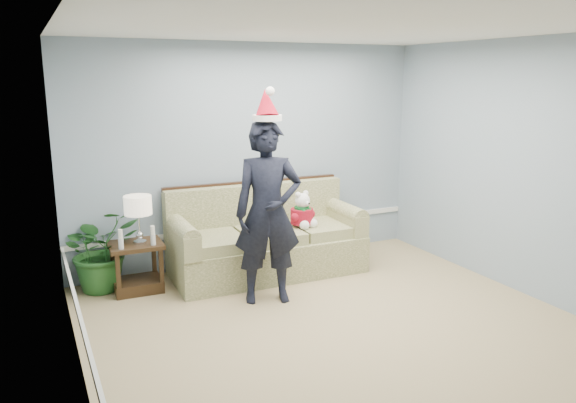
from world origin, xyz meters
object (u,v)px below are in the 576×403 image
(table_lamp, at_px, (138,207))
(teddy_bear, at_px, (302,214))
(sofa, at_px, (265,242))
(houseplant, at_px, (101,249))
(man, at_px, (268,213))
(side_table, at_px, (137,272))

(table_lamp, height_order, teddy_bear, table_lamp)
(sofa, xyz_separation_m, houseplant, (-1.84, 0.24, 0.09))
(houseplant, relative_size, man, 0.49)
(houseplant, bearing_deg, man, -34.74)
(sofa, relative_size, side_table, 3.93)
(table_lamp, relative_size, houseplant, 0.56)
(table_lamp, relative_size, man, 0.28)
(houseplant, bearing_deg, teddy_bear, -10.51)
(houseplant, xyz_separation_m, man, (1.53, -1.06, 0.48))
(houseplant, relative_size, teddy_bear, 2.11)
(houseplant, bearing_deg, side_table, -32.41)
(side_table, bearing_deg, houseplant, 147.59)
(man, distance_m, teddy_bear, 0.99)
(table_lamp, distance_m, houseplant, 0.66)
(man, bearing_deg, houseplant, 160.91)
(houseplant, height_order, man, man)
(man, bearing_deg, table_lamp, 160.10)
(houseplant, height_order, teddy_bear, teddy_bear)
(side_table, bearing_deg, table_lamp, -30.47)
(table_lamp, bearing_deg, sofa, -0.13)
(sofa, distance_m, houseplant, 1.86)
(teddy_bear, bearing_deg, side_table, 155.92)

